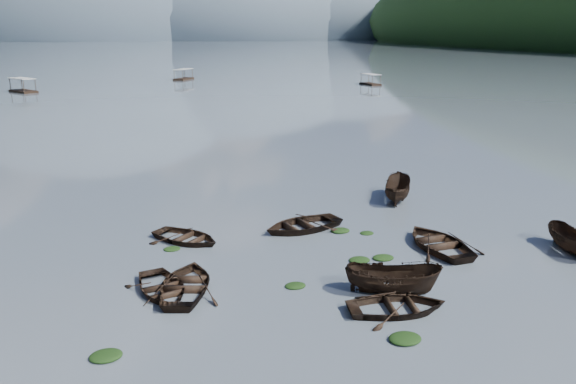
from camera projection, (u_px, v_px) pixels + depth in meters
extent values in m
plane|color=#515B65|center=(367.00, 320.00, 22.37)|extent=(2400.00, 2400.00, 0.00)
ellipsoid|color=#475666|center=(93.00, 39.00, 841.28)|extent=(520.00, 520.00, 340.00)
ellipsoid|color=#475666|center=(225.00, 38.00, 892.14)|extent=(520.00, 520.00, 260.00)
ellipsoid|color=#475666|center=(332.00, 38.00, 937.90)|extent=(520.00, 520.00, 220.00)
imported|color=black|center=(162.00, 292.00, 24.75)|extent=(3.62, 4.49, 0.82)
imported|color=black|center=(187.00, 290.00, 24.97)|extent=(4.39, 5.29, 0.95)
imported|color=black|center=(392.00, 293.00, 24.69)|extent=(4.49, 3.03, 1.62)
imported|color=black|center=(438.00, 248.00, 29.84)|extent=(3.75, 5.08, 1.01)
imported|color=black|center=(397.00, 312.00, 23.05)|extent=(4.51, 3.48, 0.86)
imported|color=black|center=(572.00, 252.00, 29.25)|extent=(2.05, 4.09, 1.51)
imported|color=black|center=(186.00, 241.00, 30.77)|extent=(4.98, 5.02, 0.85)
imported|color=black|center=(302.00, 229.00, 32.61)|extent=(5.54, 4.58, 1.00)
imported|color=black|center=(396.00, 200.00, 38.30)|extent=(3.68, 4.69, 1.72)
ellipsoid|color=black|center=(106.00, 357.00, 19.81)|extent=(1.16, 0.95, 0.25)
ellipsoid|color=black|center=(295.00, 287.00, 25.30)|extent=(0.96, 0.77, 0.21)
ellipsoid|color=black|center=(405.00, 340.00, 20.91)|extent=(1.26, 1.01, 0.27)
ellipsoid|color=black|center=(367.00, 234.00, 31.92)|extent=(0.80, 0.68, 0.18)
ellipsoid|color=black|center=(383.00, 259.00, 28.41)|extent=(1.10, 0.87, 0.23)
ellipsoid|color=black|center=(172.00, 250.00, 29.59)|extent=(0.89, 0.72, 0.19)
ellipsoid|color=black|center=(359.00, 261.00, 28.13)|extent=(1.08, 0.90, 0.22)
ellipsoid|color=black|center=(340.00, 232.00, 32.24)|extent=(1.12, 0.90, 0.24)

